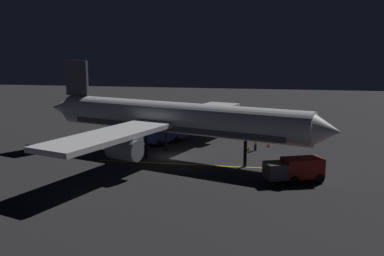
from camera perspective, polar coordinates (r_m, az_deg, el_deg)
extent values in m
cube|color=#232326|center=(49.29, -2.29, -4.04)|extent=(180.00, 180.00, 0.20)
cube|color=gold|center=(45.76, 1.78, -5.05)|extent=(0.64, 24.45, 0.01)
cylinder|color=white|center=(48.32, -2.33, 1.43)|extent=(13.02, 31.18, 3.57)
cube|color=#4C4C56|center=(48.49, -2.32, 0.28)|extent=(11.41, 26.61, 0.64)
cone|color=white|center=(42.31, 17.67, -0.36)|extent=(4.20, 3.79, 3.50)
cone|color=white|center=(59.10, -16.97, 2.64)|extent=(4.37, 5.06, 3.21)
cube|color=#4C4C56|center=(56.89, -15.34, 6.55)|extent=(1.44, 3.54, 4.56)
cube|color=white|center=(57.60, 1.33, 2.36)|extent=(16.67, 9.43, 0.50)
cylinder|color=slate|center=(56.58, 2.03, 0.78)|extent=(2.97, 3.69, 2.10)
cube|color=white|center=(41.47, -11.17, -1.03)|extent=(16.67, 9.43, 0.50)
cylinder|color=slate|center=(41.64, -9.13, -2.89)|extent=(2.97, 3.69, 2.10)
cylinder|color=black|center=(45.20, 7.21, -3.45)|extent=(0.45, 0.45, 2.87)
cylinder|color=black|center=(52.03, -3.53, -1.54)|extent=(0.45, 0.45, 2.87)
cylinder|color=black|center=(48.55, -6.22, -2.45)|extent=(0.45, 0.45, 2.87)
cube|color=maroon|center=(41.30, 14.70, -5.18)|extent=(3.37, 4.21, 1.80)
cube|color=#38383D|center=(40.21, 11.18, -5.68)|extent=(2.54, 2.44, 1.50)
cylinder|color=black|center=(41.00, 13.03, -6.53)|extent=(2.48, 1.73, 0.90)
cylinder|color=black|center=(42.13, 16.22, -6.22)|extent=(2.48, 1.73, 0.90)
cube|color=navy|center=(55.86, -4.08, -0.73)|extent=(5.22, 4.15, 1.92)
cube|color=#38383D|center=(58.28, -1.84, -0.45)|extent=(2.54, 2.61, 1.50)
cylinder|color=black|center=(57.25, -2.91, -1.43)|extent=(1.90, 2.46, 0.90)
cylinder|color=black|center=(54.88, -5.28, -1.98)|extent=(1.90, 2.46, 0.90)
cylinder|color=black|center=(52.72, 8.56, -2.60)|extent=(0.32, 0.32, 0.85)
cylinder|color=yellow|center=(52.56, 8.58, -1.80)|extent=(0.40, 0.40, 0.65)
sphere|color=tan|center=(52.47, 8.60, -1.33)|extent=(0.24, 0.24, 0.24)
cone|color=#EA590F|center=(52.66, 7.64, -2.76)|extent=(0.36, 0.36, 0.55)
cube|color=black|center=(52.72, 7.64, -3.03)|extent=(0.50, 0.50, 0.03)
cone|color=#EA590F|center=(44.17, 0.87, -5.25)|extent=(0.36, 0.36, 0.55)
cube|color=black|center=(44.24, 0.87, -5.58)|extent=(0.50, 0.50, 0.03)
cone|color=#EA590F|center=(55.03, 10.32, -2.26)|extent=(0.36, 0.36, 0.55)
cube|color=black|center=(55.09, 10.31, -2.52)|extent=(0.50, 0.50, 0.03)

